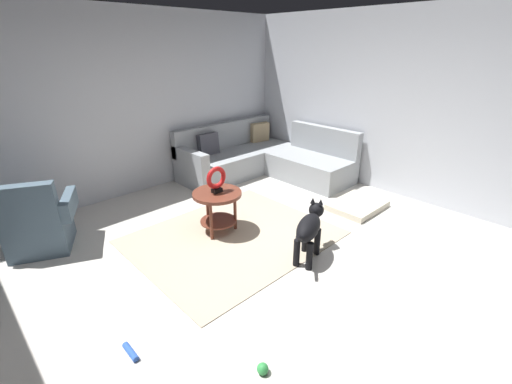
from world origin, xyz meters
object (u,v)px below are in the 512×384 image
at_px(sectional_couch, 263,159).
at_px(armchair, 37,225).
at_px(torus_sculpture, 216,179).
at_px(dog_toy_rope, 131,352).
at_px(side_table, 217,201).
at_px(dog_toy_ball, 263,369).
at_px(dog_bed_mat, 357,205).
at_px(dog, 309,228).

height_order(sectional_couch, armchair, same).
xyz_separation_m(torus_sculpture, dog_toy_rope, (-1.66, -1.03, -0.69)).
relative_size(side_table, dog_toy_ball, 6.96).
height_order(sectional_couch, side_table, sectional_couch).
relative_size(armchair, side_table, 1.63).
xyz_separation_m(sectional_couch, dog_toy_rope, (-3.53, -2.11, -0.26)).
height_order(dog_bed_mat, dog, dog).
height_order(armchair, dog, armchair).
distance_m(side_table, torus_sculpture, 0.29).
bearing_deg(dog_toy_rope, dog, -3.44).
xyz_separation_m(side_table, dog, (0.35, -1.15, -0.04)).
bearing_deg(side_table, dog_toy_rope, -148.21).
xyz_separation_m(torus_sculpture, dog_bed_mat, (1.86, -0.86, -0.67)).
bearing_deg(dog, dog_toy_rope, -115.64).
xyz_separation_m(dog_bed_mat, dog_toy_ball, (-2.91, -0.99, -0.00)).
xyz_separation_m(armchair, dog_bed_mat, (3.59, -1.92, -0.28)).
bearing_deg(sectional_couch, dog_toy_rope, -149.09).
bearing_deg(dog_toy_rope, armchair, 91.76).
distance_m(dog_toy_ball, dog_toy_rope, 1.02).
bearing_deg(dog, sectional_couch, 123.59).
relative_size(armchair, dog_toy_rope, 5.05).
relative_size(sectional_couch, torus_sculpture, 6.90).
bearing_deg(armchair, side_table, -6.80).
height_order(side_table, dog_bed_mat, side_table).
bearing_deg(torus_sculpture, side_table, 85.24).
relative_size(dog_bed_mat, dog_toy_ball, 9.28).
distance_m(sectional_couch, armchair, 3.59).
bearing_deg(armchair, dog_toy_ball, -52.00).
xyz_separation_m(dog_bed_mat, dog_toy_rope, (-3.52, -0.17, -0.02)).
distance_m(dog_bed_mat, dog, 1.58).
bearing_deg(dog, dog_toy_ball, -85.71).
height_order(dog_bed_mat, dog_toy_ball, dog_bed_mat).
height_order(sectional_couch, dog_bed_mat, sectional_couch).
bearing_deg(side_table, sectional_couch, 30.12).
bearing_deg(dog_toy_ball, dog_bed_mat, 18.75).
xyz_separation_m(dog, dog_toy_rope, (-2.01, 0.12, -0.35)).
distance_m(side_table, dog_bed_mat, 2.08).
bearing_deg(dog_bed_mat, torus_sculpture, 155.22).
xyz_separation_m(dog_toy_ball, dog_toy_rope, (-0.61, 0.82, -0.02)).
distance_m(dog, dog_toy_rope, 2.04).
relative_size(torus_sculpture, dog_bed_mat, 0.41).
height_order(torus_sculpture, dog_toy_ball, torus_sculpture).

